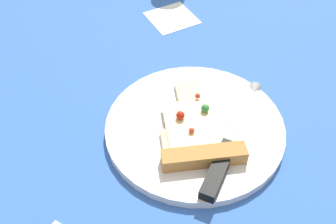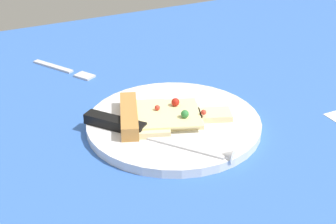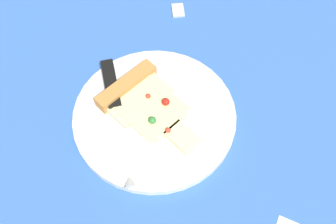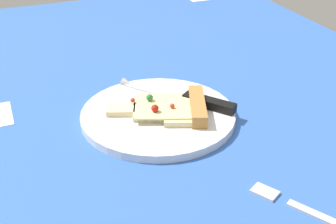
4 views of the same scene
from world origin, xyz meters
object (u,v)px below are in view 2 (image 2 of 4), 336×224
Objects in this scene: knife at (141,131)px; fork at (66,69)px; plate at (174,123)px; pizza_slice at (157,116)px.

fork is at bearing -122.42° from knife.
plate is at bearing 77.32° from fork.
knife is 1.44× the size of fork.
knife is at bearing 64.97° from fork.
pizza_slice is 29.03cm from fork.
pizza_slice is 0.94× the size of knife.
plate is at bearing 89.88° from pizza_slice.
plate reaches higher than fork.
fork is (-29.10, -9.16, -0.30)cm from plate.
fork is (-28.18, -6.75, -1.80)cm from pizza_slice.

